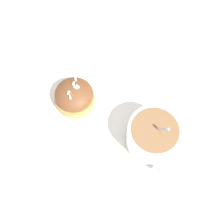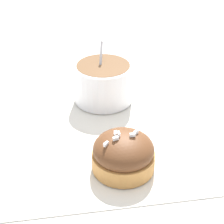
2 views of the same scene
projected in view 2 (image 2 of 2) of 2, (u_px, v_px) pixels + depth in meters
The scene contains 4 objects.
ground_plane at pixel (114, 130), 0.55m from camera, with size 3.00×3.00×0.00m, color silver.
paper_napkin at pixel (114, 129), 0.54m from camera, with size 0.33×0.33×0.00m.
coffee_cup at pixel (104, 81), 0.60m from camera, with size 0.09×0.11×0.09m.
frosted_pastry at pixel (123, 153), 0.46m from camera, with size 0.08×0.08×0.05m.
Camera 2 is at (-0.43, 0.11, 0.32)m, focal length 60.00 mm.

